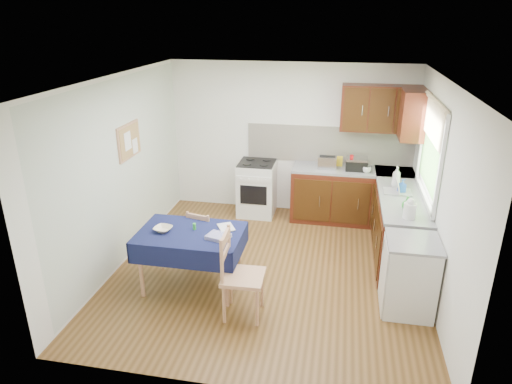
% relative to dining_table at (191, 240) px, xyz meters
% --- Properties ---
extents(floor, '(4.20, 4.20, 0.00)m').
position_rel_dining_table_xyz_m(floor, '(0.87, 0.56, -0.65)').
color(floor, '#503415').
rests_on(floor, ground).
extents(ceiling, '(4.00, 4.20, 0.02)m').
position_rel_dining_table_xyz_m(ceiling, '(0.87, 0.56, 1.85)').
color(ceiling, white).
rests_on(ceiling, wall_back).
extents(wall_back, '(4.00, 0.02, 2.50)m').
position_rel_dining_table_xyz_m(wall_back, '(0.87, 2.66, 0.60)').
color(wall_back, white).
rests_on(wall_back, ground).
extents(wall_front, '(4.00, 0.02, 2.50)m').
position_rel_dining_table_xyz_m(wall_front, '(0.87, -1.54, 0.60)').
color(wall_front, white).
rests_on(wall_front, ground).
extents(wall_left, '(0.02, 4.20, 2.50)m').
position_rel_dining_table_xyz_m(wall_left, '(-1.13, 0.56, 0.60)').
color(wall_left, silver).
rests_on(wall_left, ground).
extents(wall_right, '(0.02, 4.20, 2.50)m').
position_rel_dining_table_xyz_m(wall_right, '(2.87, 0.56, 0.60)').
color(wall_right, white).
rests_on(wall_right, ground).
extents(base_cabinets, '(1.90, 2.30, 0.86)m').
position_rel_dining_table_xyz_m(base_cabinets, '(2.22, 1.82, -0.22)').
color(base_cabinets, '#361209').
rests_on(base_cabinets, ground).
extents(worktop_back, '(1.90, 0.60, 0.04)m').
position_rel_dining_table_xyz_m(worktop_back, '(1.92, 2.36, 0.23)').
color(worktop_back, slate).
rests_on(worktop_back, base_cabinets).
extents(worktop_right, '(0.60, 1.70, 0.04)m').
position_rel_dining_table_xyz_m(worktop_right, '(2.57, 1.21, 0.23)').
color(worktop_right, slate).
rests_on(worktop_right, base_cabinets).
extents(worktop_corner, '(0.60, 0.60, 0.04)m').
position_rel_dining_table_xyz_m(worktop_corner, '(2.57, 2.36, 0.23)').
color(worktop_corner, slate).
rests_on(worktop_corner, base_cabinets).
extents(splashback, '(2.70, 0.02, 0.60)m').
position_rel_dining_table_xyz_m(splashback, '(1.52, 2.65, 0.55)').
color(splashback, white).
rests_on(splashback, wall_back).
extents(upper_cabinets, '(1.20, 0.85, 0.70)m').
position_rel_dining_table_xyz_m(upper_cabinets, '(2.39, 2.36, 1.20)').
color(upper_cabinets, '#361209').
rests_on(upper_cabinets, wall_back).
extents(stove, '(0.60, 0.61, 0.92)m').
position_rel_dining_table_xyz_m(stove, '(0.37, 2.36, -0.19)').
color(stove, silver).
rests_on(stove, ground).
extents(window, '(0.04, 1.48, 1.26)m').
position_rel_dining_table_xyz_m(window, '(2.84, 1.26, 1.00)').
color(window, '#335C26').
rests_on(window, wall_right).
extents(fridge, '(0.58, 0.60, 0.89)m').
position_rel_dining_table_xyz_m(fridge, '(2.57, 0.01, -0.21)').
color(fridge, silver).
rests_on(fridge, ground).
extents(corkboard, '(0.04, 0.62, 0.47)m').
position_rel_dining_table_xyz_m(corkboard, '(-1.10, 0.86, 0.95)').
color(corkboard, '#B27A59').
rests_on(corkboard, wall_left).
extents(dining_table, '(1.25, 0.85, 0.76)m').
position_rel_dining_table_xyz_m(dining_table, '(0.00, 0.00, 0.00)').
color(dining_table, '#0E1838').
rests_on(dining_table, ground).
extents(chair_far, '(0.44, 0.44, 0.84)m').
position_rel_dining_table_xyz_m(chair_far, '(0.00, 0.48, -0.21)').
color(chair_far, '#B27A59').
rests_on(chair_far, ground).
extents(chair_near, '(0.47, 0.47, 1.03)m').
position_rel_dining_table_xyz_m(chair_near, '(0.69, -0.44, -0.11)').
color(chair_near, '#B27A59').
rests_on(chair_near, ground).
extents(toaster, '(0.29, 0.18, 0.22)m').
position_rel_dining_table_xyz_m(toaster, '(1.51, 2.29, 0.35)').
color(toaster, '#B0B0B5').
rests_on(toaster, worktop_back).
extents(sandwich_press, '(0.33, 0.29, 0.19)m').
position_rel_dining_table_xyz_m(sandwich_press, '(1.97, 2.33, 0.34)').
color(sandwich_press, black).
rests_on(sandwich_press, worktop_back).
extents(sauce_bottle, '(0.06, 0.06, 0.25)m').
position_rel_dining_table_xyz_m(sauce_bottle, '(1.89, 2.29, 0.37)').
color(sauce_bottle, red).
rests_on(sauce_bottle, worktop_back).
extents(yellow_packet, '(0.13, 0.10, 0.15)m').
position_rel_dining_table_xyz_m(yellow_packet, '(1.70, 2.48, 0.32)').
color(yellow_packet, yellow).
rests_on(yellow_packet, worktop_back).
extents(dish_rack, '(0.37, 0.28, 0.18)m').
position_rel_dining_table_xyz_m(dish_rack, '(2.52, 1.43, 0.27)').
color(dish_rack, '#95969B').
rests_on(dish_rack, worktop_right).
extents(kettle, '(0.15, 0.15, 0.25)m').
position_rel_dining_table_xyz_m(kettle, '(2.57, 0.59, 0.36)').
color(kettle, silver).
rests_on(kettle, worktop_right).
extents(cup, '(0.16, 0.16, 0.10)m').
position_rel_dining_table_xyz_m(cup, '(2.13, 2.21, 0.30)').
color(cup, silver).
rests_on(cup, worktop_back).
extents(soap_bottle_a, '(0.13, 0.14, 0.30)m').
position_rel_dining_table_xyz_m(soap_bottle_a, '(2.51, 1.66, 0.40)').
color(soap_bottle_a, silver).
rests_on(soap_bottle_a, worktop_right).
extents(soap_bottle_b, '(0.11, 0.11, 0.20)m').
position_rel_dining_table_xyz_m(soap_bottle_b, '(2.57, 1.42, 0.35)').
color(soap_bottle_b, blue).
rests_on(soap_bottle_b, worktop_right).
extents(soap_bottle_c, '(0.17, 0.17, 0.17)m').
position_rel_dining_table_xyz_m(soap_bottle_c, '(2.57, 0.85, 0.33)').
color(soap_bottle_c, green).
rests_on(soap_bottle_c, worktop_right).
extents(plate_bowl, '(0.25, 0.25, 0.05)m').
position_rel_dining_table_xyz_m(plate_bowl, '(-0.33, -0.04, 0.13)').
color(plate_bowl, beige).
rests_on(plate_bowl, dining_table).
extents(book, '(0.27, 0.29, 0.02)m').
position_rel_dining_table_xyz_m(book, '(0.32, 0.14, 0.11)').
color(book, white).
rests_on(book, dining_table).
extents(spice_jar, '(0.04, 0.04, 0.08)m').
position_rel_dining_table_xyz_m(spice_jar, '(0.03, 0.07, 0.15)').
color(spice_jar, green).
rests_on(spice_jar, dining_table).
extents(tea_towel, '(0.30, 0.26, 0.05)m').
position_rel_dining_table_xyz_m(tea_towel, '(0.38, -0.10, 0.13)').
color(tea_towel, navy).
rests_on(tea_towel, dining_table).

